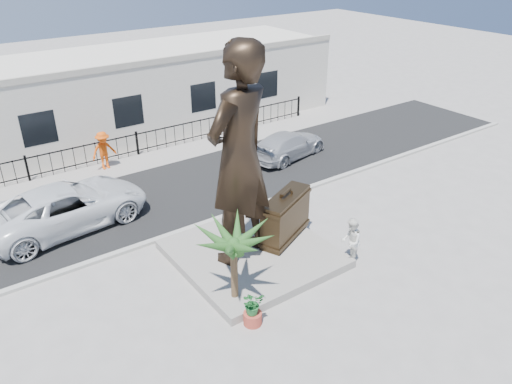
# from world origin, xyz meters

# --- Properties ---
(ground) EXTENTS (100.00, 100.00, 0.00)m
(ground) POSITION_xyz_m (0.00, 0.00, 0.00)
(ground) COLOR #9E9991
(ground) RESTS_ON ground
(street) EXTENTS (40.00, 7.00, 0.01)m
(street) POSITION_xyz_m (0.00, 8.00, 0.01)
(street) COLOR black
(street) RESTS_ON ground
(curb) EXTENTS (40.00, 0.25, 0.12)m
(curb) POSITION_xyz_m (0.00, 4.50, 0.06)
(curb) COLOR #A5A399
(curb) RESTS_ON ground
(far_sidewalk) EXTENTS (40.00, 2.50, 0.02)m
(far_sidewalk) POSITION_xyz_m (0.00, 12.00, 0.01)
(far_sidewalk) COLOR #9E9991
(far_sidewalk) RESTS_ON ground
(plinth) EXTENTS (5.20, 5.20, 0.30)m
(plinth) POSITION_xyz_m (-0.50, 1.50, 0.15)
(plinth) COLOR gray
(plinth) RESTS_ON ground
(fence) EXTENTS (22.00, 0.10, 1.20)m
(fence) POSITION_xyz_m (0.00, 12.80, 0.60)
(fence) COLOR black
(fence) RESTS_ON ground
(building) EXTENTS (28.00, 7.00, 4.40)m
(building) POSITION_xyz_m (0.00, 17.00, 2.20)
(building) COLOR silver
(building) RESTS_ON ground
(statue) EXTENTS (3.17, 2.60, 7.49)m
(statue) POSITION_xyz_m (-0.98, 1.58, 4.04)
(statue) COLOR black
(statue) RESTS_ON plinth
(suitcase) EXTENTS (2.58, 1.75, 1.75)m
(suitcase) POSITION_xyz_m (1.00, 1.53, 1.17)
(suitcase) COLOR #332615
(suitcase) RESTS_ON plinth
(tourist) EXTENTS (1.07, 1.07, 1.75)m
(tourist) POSITION_xyz_m (2.11, -0.74, 0.88)
(tourist) COLOR white
(tourist) RESTS_ON ground
(car_white) EXTENTS (6.59, 3.60, 1.75)m
(car_white) POSITION_xyz_m (-5.19, 7.55, 0.89)
(car_white) COLOR white
(car_white) RESTS_ON street
(car_silver) EXTENTS (4.92, 2.79, 1.35)m
(car_silver) POSITION_xyz_m (6.30, 7.98, 0.68)
(car_silver) COLOR #ABACAF
(car_silver) RESTS_ON street
(worker) EXTENTS (1.30, 0.82, 1.92)m
(worker) POSITION_xyz_m (-2.03, 12.06, 0.98)
(worker) COLOR #EB510C
(worker) RESTS_ON far_sidewalk
(palm_tree) EXTENTS (1.80, 1.80, 3.20)m
(palm_tree) POSITION_xyz_m (-2.41, -0.24, 0.00)
(palm_tree) COLOR #234D1C
(palm_tree) RESTS_ON ground
(planter) EXTENTS (0.56, 0.56, 0.40)m
(planter) POSITION_xyz_m (-2.49, -1.33, 0.20)
(planter) COLOR #B03E2E
(planter) RESTS_ON ground
(shrub) EXTENTS (0.69, 0.61, 0.72)m
(shrub) POSITION_xyz_m (-2.49, -1.33, 0.76)
(shrub) COLOR #226A2E
(shrub) RESTS_ON planter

